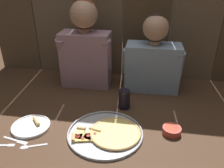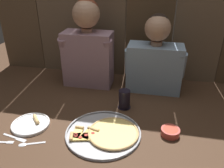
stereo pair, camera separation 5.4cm
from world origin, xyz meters
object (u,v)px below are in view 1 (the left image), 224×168
(pizza_tray, at_px, (108,133))
(dinner_plate, at_px, (31,126))
(diner_left, at_px, (85,46))
(drinking_glass, at_px, (124,99))
(diner_right, at_px, (153,57))
(dipping_bowl, at_px, (172,130))

(pizza_tray, distance_m, dinner_plate, 0.45)
(pizza_tray, height_order, diner_left, diner_left)
(pizza_tray, height_order, drinking_glass, drinking_glass)
(dinner_plate, bearing_deg, diner_right, 41.51)
(pizza_tray, bearing_deg, dinner_plate, -178.98)
(drinking_glass, xyz_separation_m, dipping_bowl, (0.29, -0.23, -0.04))
(drinking_glass, bearing_deg, pizza_tray, -100.72)
(dinner_plate, distance_m, dipping_bowl, 0.80)
(dipping_bowl, height_order, diner_left, diner_left)
(diner_left, distance_m, diner_right, 0.50)
(diner_left, bearing_deg, dinner_plate, -106.63)
(dinner_plate, height_order, dipping_bowl, dipping_bowl)
(pizza_tray, distance_m, diner_right, 0.68)
(diner_left, height_order, diner_right, diner_left)
(dipping_bowl, xyz_separation_m, diner_left, (-0.62, 0.53, 0.29))
(diner_left, bearing_deg, drinking_glass, -42.32)
(diner_right, bearing_deg, drinking_glass, -119.93)
(dipping_bowl, xyz_separation_m, diner_right, (-0.12, 0.53, 0.23))
(pizza_tray, xyz_separation_m, dinner_plate, (-0.45, -0.01, -0.00))
(pizza_tray, xyz_separation_m, diner_left, (-0.27, 0.59, 0.30))
(dipping_bowl, distance_m, diner_left, 0.86)
(pizza_tray, relative_size, dipping_bowl, 4.06)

